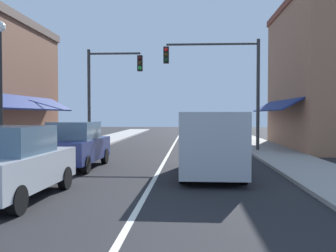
% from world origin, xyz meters
% --- Properties ---
extents(ground_plane, '(80.00, 80.00, 0.00)m').
position_xyz_m(ground_plane, '(0.00, 18.00, 0.00)').
color(ground_plane, black).
extents(sidewalk_left, '(2.60, 56.00, 0.12)m').
position_xyz_m(sidewalk_left, '(-5.50, 18.00, 0.06)').
color(sidewalk_left, '#A39E99').
rests_on(sidewalk_left, ground).
extents(sidewalk_right, '(2.60, 56.00, 0.12)m').
position_xyz_m(sidewalk_right, '(5.50, 18.00, 0.06)').
color(sidewalk_right, gray).
rests_on(sidewalk_right, ground).
extents(lane_center_stripe, '(0.14, 52.00, 0.01)m').
position_xyz_m(lane_center_stripe, '(0.00, 18.00, 0.00)').
color(lane_center_stripe, silver).
rests_on(lane_center_stripe, ground).
extents(storefront_right_block, '(5.77, 10.20, 8.83)m').
position_xyz_m(storefront_right_block, '(9.03, 20.00, 4.42)').
color(storefront_right_block, '#9E6B4C').
rests_on(storefront_right_block, ground).
extents(parked_car_nearest_left, '(1.87, 4.14, 1.77)m').
position_xyz_m(parked_car_nearest_left, '(-3.12, 5.44, 0.88)').
color(parked_car_nearest_left, '#B7BABF').
rests_on(parked_car_nearest_left, ground).
extents(parked_car_second_left, '(1.83, 4.12, 1.77)m').
position_xyz_m(parked_car_second_left, '(-3.23, 10.82, 0.88)').
color(parked_car_second_left, navy).
rests_on(parked_car_second_left, ground).
extents(van_in_lane, '(2.06, 5.21, 2.12)m').
position_xyz_m(van_in_lane, '(1.84, 9.47, 1.15)').
color(van_in_lane, '#B2B7BC').
rests_on(van_in_lane, ground).
extents(traffic_signal_mast_arm, '(5.24, 0.50, 6.14)m').
position_xyz_m(traffic_signal_mast_arm, '(3.07, 17.53, 4.18)').
color(traffic_signal_mast_arm, '#333333').
rests_on(traffic_signal_mast_arm, ground).
extents(traffic_signal_left_corner, '(3.27, 0.50, 5.83)m').
position_xyz_m(traffic_signal_left_corner, '(-3.76, 18.49, 3.85)').
color(traffic_signal_left_corner, '#333333').
rests_on(traffic_signal_left_corner, ground).
extents(street_lamp_left_near, '(0.36, 0.36, 5.04)m').
position_xyz_m(street_lamp_left_near, '(-4.96, 8.54, 3.37)').
color(street_lamp_left_near, black).
rests_on(street_lamp_left_near, ground).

